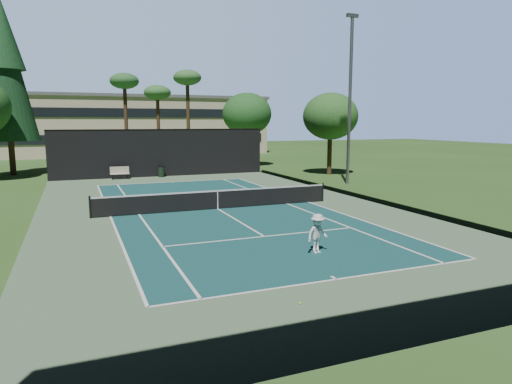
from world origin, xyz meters
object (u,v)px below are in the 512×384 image
at_px(tennis_ball_c, 203,197).
at_px(park_bench, 120,173).
at_px(tennis_ball_b, 191,204).
at_px(trash_bin, 161,171).
at_px(tennis_net, 218,199).
at_px(tennis_ball_d, 81,206).
at_px(player, 318,234).
at_px(tennis_ball_a, 300,303).

relative_size(tennis_ball_c, park_bench, 0.05).
distance_m(tennis_ball_b, trash_bin, 13.60).
bearing_deg(tennis_ball_c, trash_bin, 92.10).
bearing_deg(park_bench, tennis_ball_c, -71.63).
bearing_deg(tennis_ball_c, tennis_net, -93.46).
xyz_separation_m(tennis_ball_d, trash_bin, (6.56, 11.93, 0.45)).
bearing_deg(tennis_ball_b, player, -80.70).
bearing_deg(tennis_net, tennis_ball_b, 116.41).
xyz_separation_m(player, tennis_ball_a, (-2.70, -3.93, -0.67)).
xyz_separation_m(tennis_net, park_bench, (-3.59, 15.34, -0.01)).
relative_size(tennis_net, trash_bin, 13.65).
height_order(park_bench, trash_bin, park_bench).
distance_m(tennis_ball_c, park_bench, 12.15).
xyz_separation_m(tennis_ball_a, trash_bin, (1.64, 28.62, 0.44)).
bearing_deg(tennis_ball_c, tennis_ball_a, -96.97).
bearing_deg(park_bench, tennis_ball_d, -105.01).
xyz_separation_m(tennis_net, player, (0.86, -9.20, 0.15)).
height_order(tennis_net, trash_bin, tennis_net).
bearing_deg(trash_bin, tennis_ball_c, -87.90).
height_order(tennis_ball_d, park_bench, park_bench).
bearing_deg(tennis_ball_c, park_bench, 108.37).
distance_m(tennis_ball_b, tennis_ball_d, 6.02).
xyz_separation_m(tennis_ball_d, park_bench, (3.16, 11.78, 0.52)).
relative_size(player, tennis_ball_c, 20.17).
bearing_deg(tennis_ball_d, trash_bin, 61.21).
height_order(tennis_ball_d, trash_bin, trash_bin).
bearing_deg(tennis_ball_a, player, 55.47).
distance_m(player, tennis_ball_c, 13.06).
bearing_deg(player, trash_bin, 77.93).
relative_size(tennis_ball_a, tennis_ball_d, 1.22).
height_order(tennis_ball_a, trash_bin, trash_bin).
relative_size(tennis_ball_d, trash_bin, 0.06).
xyz_separation_m(tennis_ball_c, tennis_ball_d, (-6.98, -0.26, -0.01)).
bearing_deg(player, tennis_ball_c, 78.25).
distance_m(tennis_ball_b, tennis_ball_c, 2.24).
distance_m(tennis_net, park_bench, 15.76).
bearing_deg(tennis_ball_b, tennis_ball_d, 164.23).
bearing_deg(player, tennis_ball_b, 84.76).
height_order(tennis_ball_a, park_bench, park_bench).
bearing_deg(tennis_ball_c, tennis_ball_d, -177.85).
bearing_deg(tennis_ball_d, tennis_net, -27.83).
bearing_deg(tennis_ball_b, tennis_ball_c, 57.95).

